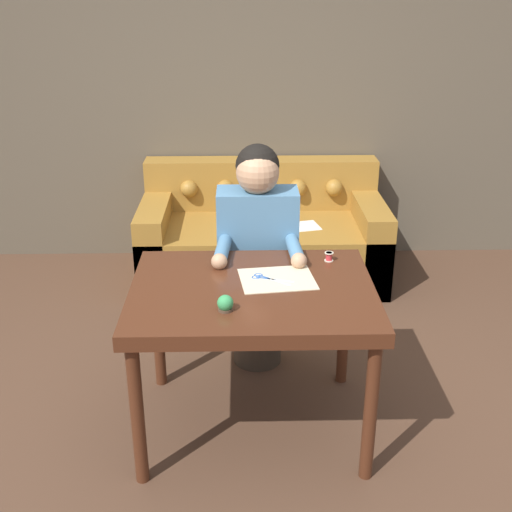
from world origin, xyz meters
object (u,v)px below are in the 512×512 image
Objects in this scene: pin_cushion at (225,304)px; thread_spool at (329,257)px; dining_table at (253,304)px; scissors at (265,278)px; person at (257,254)px; couch at (262,238)px.

thread_spool is at bearing 45.43° from pin_cushion.
scissors is at bearing 55.69° from dining_table.
pin_cushion is (-0.16, -0.82, 0.12)m from person.
person is at bearing 139.27° from thread_spool.
person is 6.48× the size of scissors.
thread_spool is 0.63× the size of pin_cushion.
couch is at bearing 100.54° from thread_spool.
scissors is at bearing -87.32° from person.
scissors is 0.36m from pin_cushion.
dining_table is 0.87× the size of person.
pin_cushion reaches higher than couch.
dining_table is 0.50m from thread_spool.
couch is at bearing 86.65° from dining_table.
pin_cushion is (-0.18, -0.31, 0.03)m from scissors.
thread_spool is at bearing 37.11° from dining_table.
dining_table is 1.86m from couch.
person reaches higher than scissors.
thread_spool reaches higher than dining_table.
person is (0.04, 0.60, -0.01)m from dining_table.
pin_cushion reaches higher than scissors.
person is 0.48m from thread_spool.
couch is 24.75× the size of pin_cushion.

